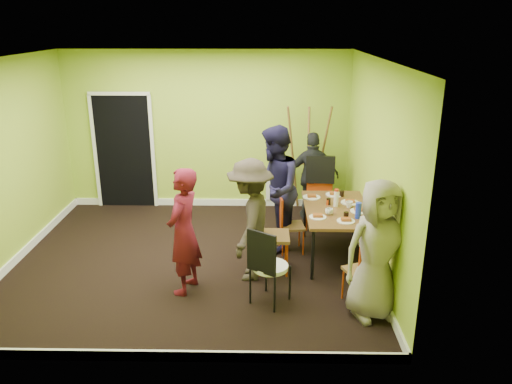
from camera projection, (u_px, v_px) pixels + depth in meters
ground at (193, 260)px, 7.16m from camera, size 5.00×5.00×0.00m
room_walls at (189, 194)px, 6.87m from camera, size 5.04×4.54×2.82m
dining_table at (337, 212)px, 7.05m from camera, size 0.90×1.50×0.75m
chair_left_far at (287, 221)px, 7.27m from camera, size 0.40×0.40×0.87m
chair_left_near at (266, 229)px, 6.68m from camera, size 0.45×0.45×1.09m
chair_back_end at (320, 177)px, 8.22m from camera, size 0.51×0.59×1.15m
chair_front_end at (366, 268)px, 5.86m from camera, size 0.49×0.49×0.90m
chair_bentwood at (267, 263)px, 5.88m from camera, size 0.53×0.53×0.99m
easel at (307, 161)px, 8.64m from camera, size 0.77×0.72×1.92m
plate_near_left at (312, 197)px, 7.44m from camera, size 0.26×0.26×0.01m
plate_near_right at (318, 217)px, 6.69m from camera, size 0.23×0.23×0.01m
plate_far_back at (334, 195)px, 7.55m from camera, size 0.25×0.25×0.01m
plate_far_front at (346, 221)px, 6.57m from camera, size 0.24×0.24×0.01m
plate_wall_back at (350, 203)px, 7.22m from camera, size 0.27×0.27×0.01m
plate_wall_front at (359, 211)px, 6.90m from camera, size 0.25×0.25×0.01m
thermos at (336, 199)px, 7.07m from camera, size 0.07×0.07×0.23m
blue_bottle at (358, 210)px, 6.64m from camera, size 0.08×0.08×0.22m
orange_bottle at (328, 202)px, 7.14m from camera, size 0.04×0.04×0.07m
glass_mid at (328, 201)px, 7.15m from camera, size 0.06×0.06×0.09m
glass_back at (342, 193)px, 7.48m from camera, size 0.07×0.07×0.09m
glass_front at (346, 216)px, 6.63m from camera, size 0.07×0.07×0.10m
cup_a at (329, 212)px, 6.79m from camera, size 0.11×0.11×0.08m
cup_b at (349, 205)px, 7.03m from camera, size 0.10×0.10×0.09m
person_standing at (184, 231)px, 6.11m from camera, size 0.54×0.67×1.62m
person_left_far at (274, 190)px, 7.23m from camera, size 0.71×0.91×1.86m
person_left_near at (250, 220)px, 6.45m from camera, size 0.78×1.14×1.62m
person_back_end at (313, 176)px, 8.43m from camera, size 0.91×0.43×1.51m
person_front_end at (377, 250)px, 5.57m from camera, size 0.92×0.73×1.65m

